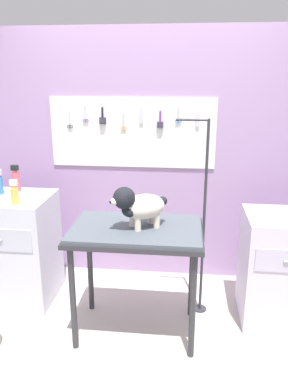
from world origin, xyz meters
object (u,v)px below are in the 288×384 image
Objects in this scene: cabinet_right at (286,268)px; counter_left at (7,248)px; grooming_arm at (202,228)px; grooming_table at (136,239)px; dog at (138,205)px; conditioner_bottle at (16,180)px.

counter_left is at bearing 178.44° from cabinet_right.
grooming_arm is at bearing 177.19° from cabinet_right.
grooming_arm is at bearing 33.90° from grooming_table.
counter_left is (-1.19, 0.37, -0.56)m from dog.
cabinet_right is at bearing 15.28° from dog.
grooming_table is 1.23m from cabinet_right.
grooming_table is 0.58m from grooming_arm.
cabinet_right is (0.66, -0.03, -0.30)m from grooming_arm.
dog is 1.80× the size of conditioner_bottle.
dog is 1.31m from cabinet_right.
dog reaches higher than conditioner_bottle.
counter_left is 1.06× the size of cabinet_right.
counter_left is 2.32m from cabinet_right.
grooming_table is 1.02× the size of counter_left.
conditioner_bottle is at bearing 154.28° from dog.
counter_left is at bearing 163.05° from grooming_table.
cabinet_right is 2.35m from conditioner_bottle.
conditioner_bottle is at bearing 71.26° from counter_left.
conditioner_bottle is (-1.60, 0.20, 0.29)m from grooming_arm.
conditioner_bottle reaches higher than grooming_table.
grooming_arm reaches higher than cabinet_right.
grooming_table is 0.60× the size of grooming_arm.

